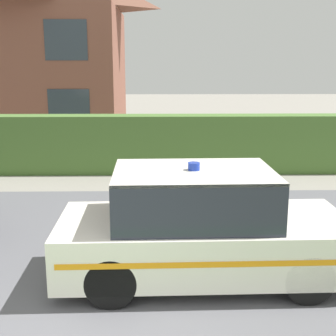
# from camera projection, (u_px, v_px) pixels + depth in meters

# --- Properties ---
(road_strip) EXTENTS (28.00, 6.19, 0.01)m
(road_strip) POSITION_uv_depth(u_px,v_px,m) (106.00, 242.00, 7.66)
(road_strip) COLOR #5B5B60
(road_strip) RESTS_ON ground
(garden_hedge) EXTENTS (14.24, 0.71, 1.53)m
(garden_hedge) POSITION_uv_depth(u_px,v_px,m) (182.00, 144.00, 12.41)
(garden_hedge) COLOR #4C7233
(garden_hedge) RESTS_ON ground
(police_car) EXTENTS (3.90, 1.75, 1.61)m
(police_car) POSITION_uv_depth(u_px,v_px,m) (201.00, 227.00, 6.25)
(police_car) COLOR black
(police_car) RESTS_ON road_strip
(house_left) EXTENTS (7.05, 5.90, 7.37)m
(house_left) POSITION_uv_depth(u_px,v_px,m) (32.00, 39.00, 17.90)
(house_left) COLOR brown
(house_left) RESTS_ON ground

